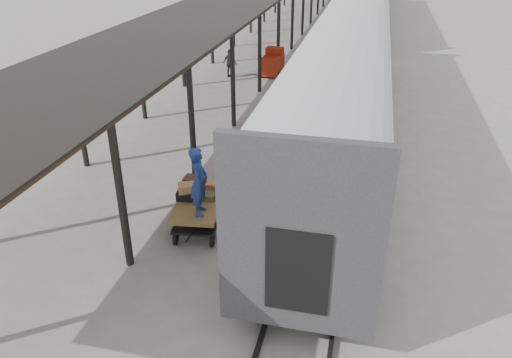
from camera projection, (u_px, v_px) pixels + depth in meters
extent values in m
plane|color=slate|center=(205.00, 229.00, 14.21)|extent=(160.00, 160.00, 0.00)
cube|color=silver|center=(346.00, 72.00, 19.30)|extent=(3.00, 24.00, 2.90)
cube|color=#28282B|center=(300.00, 244.00, 8.99)|extent=(3.04, 0.22, 3.50)
cube|color=black|center=(308.00, 47.00, 19.19)|extent=(0.04, 22.08, 0.65)
cube|color=black|center=(342.00, 114.00, 20.08)|extent=(2.55, 23.04, 0.50)
cube|color=#28282B|center=(361.00, 14.00, 31.51)|extent=(3.04, 0.22, 3.50)
cube|color=black|center=(365.00, 13.00, 42.59)|extent=(2.55, 23.04, 0.50)
cube|color=black|center=(270.00, 176.00, 12.40)|extent=(0.50, 1.70, 2.00)
imported|color=white|center=(270.00, 181.00, 12.46)|extent=(0.72, 0.89, 1.72)
cube|color=#9F7144|center=(253.00, 203.00, 12.69)|extent=(0.57, 0.25, 0.42)
cylinder|color=black|center=(237.00, 14.00, 35.17)|extent=(0.20, 0.20, 4.00)
cylinder|color=black|center=(295.00, 17.00, 34.34)|extent=(0.20, 0.20, 4.00)
cube|color=black|center=(356.00, 23.00, 43.12)|extent=(0.10, 150.00, 0.12)
cube|color=black|center=(373.00, 23.00, 42.83)|extent=(0.10, 150.00, 0.12)
cube|color=brown|center=(200.00, 202.00, 13.96)|extent=(1.54, 2.54, 0.12)
cube|color=black|center=(201.00, 213.00, 14.12)|extent=(1.42, 2.42, 0.06)
cylinder|color=black|center=(176.00, 238.00, 13.44)|extent=(0.13, 0.41, 0.40)
cylinder|color=black|center=(212.00, 240.00, 13.35)|extent=(0.13, 0.41, 0.40)
cylinder|color=black|center=(191.00, 203.00, 15.12)|extent=(0.13, 0.41, 0.40)
cylinder|color=black|center=(224.00, 204.00, 15.03)|extent=(0.13, 0.41, 0.40)
cube|color=#333436|center=(194.00, 188.00, 14.38)|extent=(0.66, 0.54, 0.20)
cube|color=#9F7144|center=(216.00, 185.00, 14.48)|extent=(0.64, 0.49, 0.21)
cube|color=black|center=(188.00, 195.00, 13.94)|extent=(0.67, 0.51, 0.25)
cube|color=#414529|center=(208.00, 196.00, 13.95)|extent=(0.48, 0.35, 0.17)
cube|color=#43261B|center=(194.00, 181.00, 14.26)|extent=(0.60, 0.44, 0.22)
cube|color=#9F7144|center=(188.00, 188.00, 13.83)|extent=(0.67, 0.59, 0.22)
cube|color=maroon|center=(273.00, 64.00, 28.22)|extent=(1.07, 1.71, 1.00)
cube|color=maroon|center=(275.00, 51.00, 28.29)|extent=(0.98, 0.71, 0.39)
cylinder|color=black|center=(262.00, 74.00, 27.99)|extent=(0.15, 0.41, 0.40)
cylinder|color=black|center=(278.00, 75.00, 27.77)|extent=(0.15, 0.41, 0.40)
cylinder|color=black|center=(268.00, 68.00, 29.04)|extent=(0.15, 0.41, 0.40)
cylinder|color=black|center=(283.00, 70.00, 28.82)|extent=(0.15, 0.41, 0.40)
imported|color=navy|center=(199.00, 181.00, 12.88)|extent=(0.56, 0.76, 1.89)
imported|color=black|center=(230.00, 63.00, 27.76)|extent=(1.00, 0.72, 1.57)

